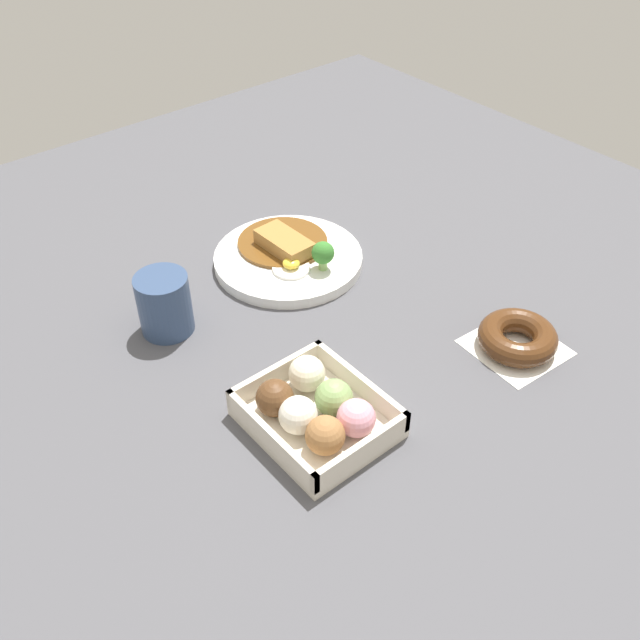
{
  "coord_description": "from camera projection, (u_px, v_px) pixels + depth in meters",
  "views": [
    {
      "loc": [
        -0.61,
        0.51,
        0.69
      ],
      "look_at": [
        -0.01,
        0.01,
        0.03
      ],
      "focal_mm": 40.15,
      "sensor_mm": 36.0,
      "label": 1
    }
  ],
  "objects": [
    {
      "name": "ground_plane",
      "position": [
        320.0,
        328.0,
        1.05
      ],
      "size": [
        1.6,
        1.6,
        0.0
      ],
      "primitive_type": "plane",
      "color": "#4C4C51"
    },
    {
      "name": "chocolate_ring_donut",
      "position": [
        518.0,
        338.0,
        1.01
      ],
      "size": [
        0.13,
        0.13,
        0.04
      ],
      "color": "white",
      "rests_on": "ground_plane"
    },
    {
      "name": "donut_box",
      "position": [
        316.0,
        411.0,
        0.89
      ],
      "size": [
        0.18,
        0.15,
        0.06
      ],
      "color": "beige",
      "rests_on": "ground_plane"
    },
    {
      "name": "coffee_mug",
      "position": [
        164.0,
        304.0,
        1.02
      ],
      "size": [
        0.08,
        0.08,
        0.09
      ],
      "primitive_type": "cylinder",
      "color": "#33476B",
      "rests_on": "ground_plane"
    },
    {
      "name": "curry_plate",
      "position": [
        289.0,
        256.0,
        1.17
      ],
      "size": [
        0.24,
        0.24,
        0.07
      ],
      "color": "white",
      "rests_on": "ground_plane"
    }
  ]
}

